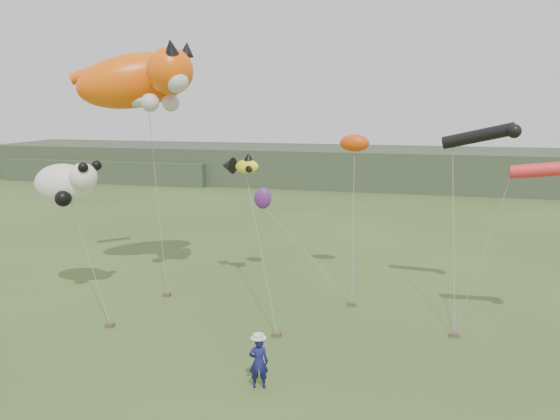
% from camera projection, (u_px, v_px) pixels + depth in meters
% --- Properties ---
extents(ground, '(120.00, 120.00, 0.00)m').
position_uv_depth(ground, '(264.00, 376.00, 17.84)').
color(ground, '#385123').
rests_on(ground, ground).
extents(headland, '(90.00, 13.00, 4.00)m').
position_uv_depth(headland, '(345.00, 167.00, 60.78)').
color(headland, '#2D3D28').
rests_on(headland, ground).
extents(festival_attendant, '(0.70, 0.55, 1.68)m').
position_uv_depth(festival_attendant, '(259.00, 362.00, 16.99)').
color(festival_attendant, navy).
rests_on(festival_attendant, ground).
extents(sandbag_anchors, '(13.65, 4.93, 0.17)m').
position_uv_depth(sandbag_anchors, '(269.00, 317.00, 22.58)').
color(sandbag_anchors, brown).
rests_on(sandbag_anchors, ground).
extents(cat_kite, '(7.32, 5.33, 3.38)m').
position_uv_depth(cat_kite, '(143.00, 79.00, 25.19)').
color(cat_kite, '#FF5B07').
rests_on(cat_kite, ground).
extents(fish_kite, '(2.08, 1.38, 1.03)m').
position_uv_depth(fish_kite, '(240.00, 166.00, 25.46)').
color(fish_kite, '#FFFB22').
rests_on(fish_kite, ground).
extents(tube_kites, '(5.15, 4.74, 1.99)m').
position_uv_depth(tube_kites, '(512.00, 148.00, 21.58)').
color(tube_kites, black).
rests_on(tube_kites, ground).
extents(panda_kite, '(3.18, 2.06, 1.98)m').
position_uv_depth(panda_kite, '(67.00, 183.00, 24.02)').
color(panda_kite, white).
rests_on(panda_kite, ground).
extents(misc_kites, '(5.81, 0.99, 3.88)m').
position_uv_depth(misc_kites, '(318.00, 165.00, 26.71)').
color(misc_kites, '#E14409').
rests_on(misc_kites, ground).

